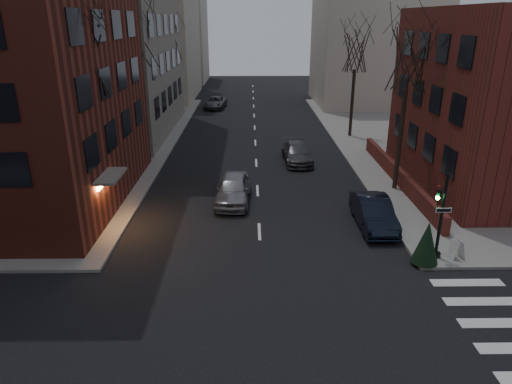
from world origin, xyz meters
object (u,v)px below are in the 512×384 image
streetlamp_near (138,113)px  car_lane_far (215,103)px  car_lane_silver (233,189)px  tree_right_b (356,52)px  car_lane_gray (297,153)px  tree_left_c (169,42)px  sandwich_board (457,249)px  traffic_signal (439,221)px  streetlamp_far (179,78)px  evergreen_shrub (427,242)px  tree_left_a (80,59)px  tree_left_b (136,39)px  parked_sedan (374,212)px  tree_right_a (409,61)px

streetlamp_near → car_lane_far: 25.14m
streetlamp_near → car_lane_silver: streetlamp_near is taller
tree_right_b → car_lane_gray: bearing=-125.9°
tree_left_c → sandwich_board: bearing=-60.4°
tree_right_b → car_lane_gray: 11.88m
traffic_signal → streetlamp_far: streetlamp_far is taller
evergreen_shrub → sandwich_board: bearing=13.0°
traffic_signal → car_lane_gray: 15.94m
tree_left_a → tree_left_c: tree_left_a is taller
streetlamp_near → streetlamp_far: 20.00m
car_lane_silver → traffic_signal: bearing=-33.8°
traffic_signal → tree_left_c: size_ratio=0.41×
tree_right_b → streetlamp_near: 20.01m
car_lane_silver → car_lane_gray: size_ratio=0.98×
sandwich_board → evergreen_shrub: 1.70m
tree_left_b → sandwich_board: tree_left_b is taller
parked_sedan → streetlamp_near: bearing=146.7°
car_lane_gray → car_lane_far: (-7.83, 22.49, -0.03)m
car_lane_silver → tree_right_a: bearing=13.7°
tree_left_a → car_lane_far: 33.80m
tree_left_a → sandwich_board: 20.02m
tree_right_a → streetlamp_near: bearing=166.8°
traffic_signal → sandwich_board: bearing=-7.9°
tree_left_b → car_lane_far: 22.59m
traffic_signal → tree_left_b: tree_left_b is taller
tree_right_a → sandwich_board: (0.08, -9.14, -7.43)m
tree_right_a → streetlamp_near: size_ratio=1.55×
tree_left_a → evergreen_shrub: bearing=-18.9°
streetlamp_far → sandwich_board: size_ratio=7.01×
traffic_signal → evergreen_shrub: bearing=-142.2°
tree_right_a → car_lane_silver: tree_right_a is taller
tree_left_c → streetlamp_far: 4.33m
tree_right_a → car_lane_far: 32.50m
tree_left_a → tree_right_a: 18.05m
traffic_signal → tree_left_b: size_ratio=0.37×
streetlamp_far → car_lane_gray: bearing=-57.6°
car_lane_silver → car_lane_far: size_ratio=0.97×
parked_sedan → tree_right_b: bearing=82.0°
tree_right_a → evergreen_shrub: bearing=-99.0°
tree_right_b → parked_sedan: size_ratio=1.93×
streetlamp_near → car_lane_gray: (11.32, 2.15, -3.52)m
car_lane_silver → tree_left_b: bearing=129.7°
traffic_signal → parked_sedan: 4.23m
streetlamp_far → car_lane_far: 6.80m
sandwich_board → car_lane_gray: bearing=101.0°
tree_right_a → evergreen_shrub: (-1.50, -9.50, -6.91)m
tree_right_a → car_lane_gray: tree_right_a is taller
traffic_signal → sandwich_board: 1.62m
traffic_signal → tree_right_a: 10.92m
tree_right_b → evergreen_shrub: bearing=-93.7°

